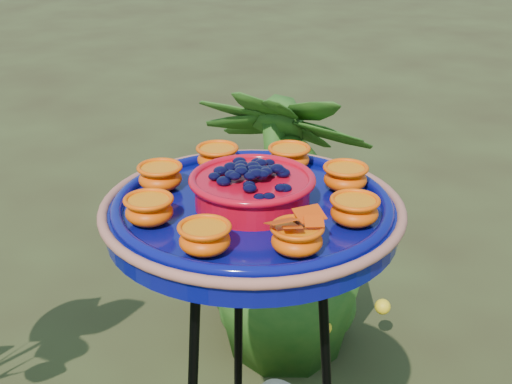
# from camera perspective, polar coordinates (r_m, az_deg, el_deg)

# --- Properties ---
(feeder_dish) EXTENTS (0.55, 0.55, 0.10)m
(feeder_dish) POSITION_cam_1_polar(r_m,az_deg,el_deg) (1.06, -0.30, -1.18)
(feeder_dish) COLOR #080B5E
(feeder_dish) RESTS_ON tripod_stand
(shrub_back_right) EXTENTS (0.68, 0.68, 0.86)m
(shrub_back_right) POSITION_cam_1_polar(r_m,az_deg,el_deg) (2.07, 2.50, -2.49)
(shrub_back_right) COLOR #1F4F15
(shrub_back_right) RESTS_ON ground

